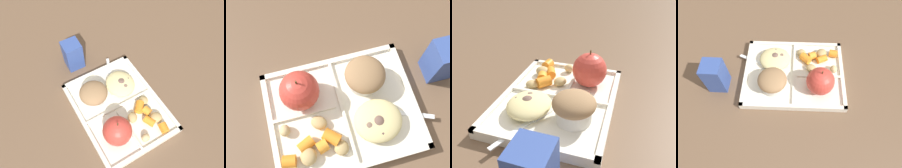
% 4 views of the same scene
% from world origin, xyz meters
% --- Properties ---
extents(ground, '(6.00, 6.00, 0.00)m').
position_xyz_m(ground, '(0.00, 0.00, 0.00)').
color(ground, brown).
extents(lunch_tray, '(0.32, 0.25, 0.02)m').
position_xyz_m(lunch_tray, '(-0.00, 0.00, 0.01)').
color(lunch_tray, silver).
rests_on(lunch_tray, ground).
extents(green_apple, '(0.08, 0.08, 0.09)m').
position_xyz_m(green_apple, '(-0.08, 0.05, 0.06)').
color(green_apple, '#C63D33').
rests_on(green_apple, lunch_tray).
extents(bran_muffin, '(0.09, 0.09, 0.06)m').
position_xyz_m(bran_muffin, '(0.06, 0.05, 0.05)').
color(bran_muffin, silver).
rests_on(bran_muffin, lunch_tray).
extents(carrot_slice_edge, '(0.03, 0.03, 0.02)m').
position_xyz_m(carrot_slice_edge, '(-0.06, -0.06, 0.03)').
color(carrot_slice_edge, orange).
rests_on(carrot_slice_edge, lunch_tray).
extents(carrot_slice_near_corner, '(0.04, 0.04, 0.03)m').
position_xyz_m(carrot_slice_near_corner, '(-0.04, -0.05, 0.03)').
color(carrot_slice_near_corner, orange).
rests_on(carrot_slice_near_corner, lunch_tray).
extents(carrot_slice_tilted, '(0.04, 0.03, 0.02)m').
position_xyz_m(carrot_slice_tilted, '(-0.09, -0.05, 0.03)').
color(carrot_slice_tilted, orange).
rests_on(carrot_slice_tilted, lunch_tray).
extents(carrot_slice_small, '(0.03, 0.03, 0.03)m').
position_xyz_m(carrot_slice_small, '(-0.13, -0.08, 0.03)').
color(carrot_slice_small, orange).
rests_on(carrot_slice_small, lunch_tray).
extents(potato_chunk_corner, '(0.02, 0.03, 0.02)m').
position_xyz_m(potato_chunk_corner, '(-0.13, -0.01, 0.03)').
color(potato_chunk_corner, tan).
rests_on(potato_chunk_corner, lunch_tray).
extents(potato_chunk_large, '(0.04, 0.04, 0.02)m').
position_xyz_m(potato_chunk_large, '(-0.06, -0.01, 0.03)').
color(potato_chunk_large, tan).
rests_on(potato_chunk_large, lunch_tray).
extents(potato_chunk_small, '(0.05, 0.05, 0.02)m').
position_xyz_m(potato_chunk_small, '(-0.09, -0.08, 0.03)').
color(potato_chunk_small, tan).
rests_on(potato_chunk_small, lunch_tray).
extents(potato_chunk_wedge, '(0.03, 0.03, 0.02)m').
position_xyz_m(potato_chunk_wedge, '(-0.02, -0.08, 0.02)').
color(potato_chunk_wedge, tan).
rests_on(potato_chunk_wedge, lunch_tray).
extents(egg_noodle_pile, '(0.10, 0.09, 0.03)m').
position_xyz_m(egg_noodle_pile, '(0.06, -0.04, 0.03)').
color(egg_noodle_pile, beige).
rests_on(egg_noodle_pile, lunch_tray).
extents(meatball_center, '(0.03, 0.03, 0.03)m').
position_xyz_m(meatball_center, '(0.06, -0.07, 0.03)').
color(meatball_center, brown).
rests_on(meatball_center, lunch_tray).
extents(meatball_side, '(0.04, 0.04, 0.04)m').
position_xyz_m(meatball_side, '(0.06, -0.05, 0.03)').
color(meatball_side, brown).
rests_on(meatball_side, lunch_tray).
extents(meatball_front, '(0.03, 0.03, 0.03)m').
position_xyz_m(meatball_front, '(0.04, -0.05, 0.03)').
color(meatball_front, '#755B4C').
rests_on(meatball_front, lunch_tray).
extents(plastic_fork, '(0.15, 0.07, 0.00)m').
position_xyz_m(plastic_fork, '(0.11, -0.03, 0.02)').
color(plastic_fork, white).
rests_on(plastic_fork, lunch_tray).
extents(milk_carton, '(0.06, 0.06, 0.11)m').
position_xyz_m(milk_carton, '(0.24, 0.04, 0.05)').
color(milk_carton, '#334C99').
rests_on(milk_carton, ground).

